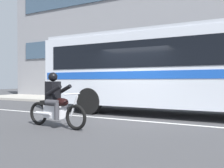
# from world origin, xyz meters

# --- Properties ---
(ground_plane) EXTENTS (60.00, 60.00, 0.00)m
(ground_plane) POSITION_xyz_m (0.00, 0.00, 0.00)
(ground_plane) COLOR #3D3D3F
(sidewalk_curb) EXTENTS (28.00, 3.80, 0.15)m
(sidewalk_curb) POSITION_xyz_m (0.00, 5.10, 0.07)
(sidewalk_curb) COLOR #A39E93
(sidewalk_curb) RESTS_ON ground_plane
(lane_center_stripe) EXTENTS (26.60, 0.14, 0.01)m
(lane_center_stripe) POSITION_xyz_m (0.00, -0.60, 0.00)
(lane_center_stripe) COLOR silver
(lane_center_stripe) RESTS_ON ground_plane
(office_building_facade) EXTENTS (28.00, 0.89, 11.16)m
(office_building_facade) POSITION_xyz_m (0.00, 7.39, 5.59)
(office_building_facade) COLOR gray
(office_building_facade) RESTS_ON ground_plane
(transit_bus) EXTENTS (11.56, 2.67, 3.22)m
(transit_bus) POSITION_xyz_m (1.68, 1.19, 1.88)
(transit_bus) COLOR silver
(transit_bus) RESTS_ON ground_plane
(motorcycle_with_rider) EXTENTS (2.14, 0.64, 1.56)m
(motorcycle_with_rider) POSITION_xyz_m (-1.29, -2.70, 0.66)
(motorcycle_with_rider) COLOR black
(motorcycle_with_rider) RESTS_ON ground_plane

